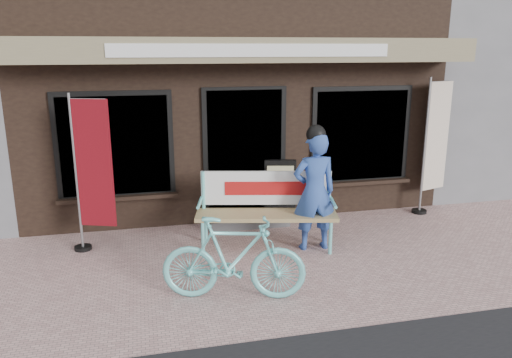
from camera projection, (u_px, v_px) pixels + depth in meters
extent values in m
plane|color=#CA9F9A|center=(277.00, 270.00, 6.44)|extent=(70.00, 70.00, 0.00)
cube|color=black|center=(216.00, 95.00, 10.69)|extent=(7.00, 6.00, 3.60)
cube|color=gray|center=(249.00, 50.00, 7.29)|extent=(7.00, 0.80, 0.35)
cube|color=white|center=(255.00, 50.00, 6.90)|extent=(4.00, 0.02, 0.18)
cube|color=black|center=(245.00, 156.00, 8.02)|extent=(1.20, 0.06, 2.10)
cube|color=black|center=(245.00, 156.00, 8.01)|extent=(1.35, 0.04, 2.20)
cube|color=black|center=(115.00, 146.00, 7.52)|extent=(1.60, 0.06, 1.50)
cube|color=black|center=(361.00, 136.00, 8.40)|extent=(1.60, 0.06, 1.50)
cube|color=black|center=(115.00, 146.00, 7.51)|extent=(1.75, 0.04, 1.65)
cube|color=black|center=(361.00, 136.00, 8.39)|extent=(1.75, 0.04, 1.65)
cube|color=black|center=(119.00, 198.00, 7.67)|extent=(1.80, 0.18, 0.06)
cube|color=black|center=(360.00, 182.00, 8.54)|extent=(1.80, 0.18, 0.06)
cube|color=#59595B|center=(248.00, 221.00, 8.07)|extent=(1.30, 0.45, 0.15)
cylinder|color=#70DCDA|center=(203.00, 239.00, 6.89)|extent=(0.06, 0.06, 0.46)
cylinder|color=#70DCDA|center=(206.00, 227.00, 7.32)|extent=(0.06, 0.06, 0.46)
cylinder|color=#70DCDA|center=(330.00, 238.00, 6.90)|extent=(0.06, 0.06, 0.46)
cylinder|color=#70DCDA|center=(326.00, 227.00, 7.33)|extent=(0.06, 0.06, 0.46)
cube|color=tan|center=(266.00, 215.00, 7.04)|extent=(2.05, 0.92, 0.06)
cylinder|color=#70DCDA|center=(203.00, 192.00, 7.18)|extent=(0.06, 0.06, 0.61)
cylinder|color=#70DCDA|center=(329.00, 192.00, 7.19)|extent=(0.06, 0.06, 0.61)
cube|color=white|center=(266.00, 188.00, 7.19)|extent=(1.84, 0.46, 0.50)
cube|color=#B21414|center=(266.00, 188.00, 7.17)|extent=(1.16, 0.27, 0.20)
cylinder|color=#70DCDA|center=(200.00, 203.00, 6.99)|extent=(0.15, 0.48, 0.04)
cylinder|color=#70DCDA|center=(333.00, 202.00, 7.00)|extent=(0.15, 0.48, 0.04)
imported|color=#2F50A3|center=(314.00, 192.00, 6.96)|extent=(0.62, 0.41, 1.68)
sphere|color=black|center=(316.00, 135.00, 6.75)|extent=(0.27, 0.27, 0.27)
imported|color=#70DCDA|center=(234.00, 259.00, 5.61)|extent=(1.70, 0.87, 0.98)
cylinder|color=gray|center=(76.00, 174.00, 6.83)|extent=(0.05, 0.05, 2.21)
cylinder|color=gray|center=(87.00, 99.00, 6.54)|extent=(0.48, 0.19, 0.02)
cube|color=maroon|center=(94.00, 164.00, 6.76)|extent=(0.48, 0.20, 1.76)
cylinder|color=black|center=(83.00, 248.00, 7.10)|extent=(0.31, 0.31, 0.05)
cylinder|color=gray|center=(425.00, 147.00, 8.39)|extent=(0.05, 0.05, 2.32)
cylinder|color=gray|center=(441.00, 82.00, 8.25)|extent=(0.51, 0.19, 0.03)
cube|color=beige|center=(437.00, 136.00, 8.49)|extent=(0.51, 0.19, 1.85)
cylinder|color=black|center=(419.00, 211.00, 8.68)|extent=(0.32, 0.32, 0.05)
cube|color=black|center=(280.00, 190.00, 8.20)|extent=(0.52, 0.20, 1.02)
cube|color=beige|center=(280.00, 185.00, 8.11)|extent=(0.43, 0.12, 0.63)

